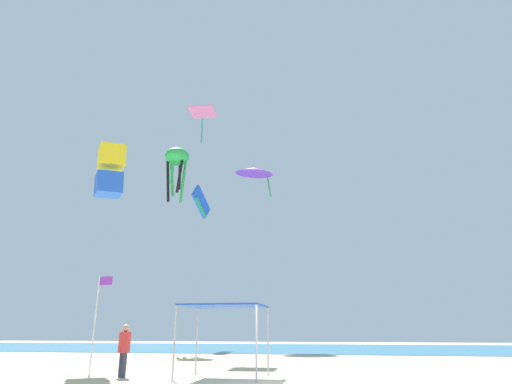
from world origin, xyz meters
TOP-DOWN VIEW (x-y plane):
  - ocean_strip at (0.00, 30.97)m, footprint 110.00×24.80m
  - canopy_tent at (-2.39, 2.11)m, footprint 3.05×2.62m
  - person_near_tent at (-6.18, 1.62)m, footprint 0.45×0.45m
  - person_rightmost at (-9.82, 9.03)m, footprint 0.37×0.37m
  - banner_flag at (-7.75, 2.13)m, footprint 0.61×0.06m
  - kite_box_yellow at (-9.84, 5.45)m, footprint 1.89×1.88m
  - kite_parafoil_blue at (-11.95, 27.94)m, footprint 0.76×4.56m
  - kite_diamond_pink at (-8.56, 16.96)m, footprint 2.27×2.27m
  - kite_delta_purple at (-5.92, 26.97)m, footprint 5.58×5.60m
  - kite_octopus_green at (-12.53, 21.68)m, footprint 2.64×2.64m

SIDE VIEW (x-z plane):
  - ocean_strip at x=0.00m, z-range 0.00..0.03m
  - person_rightmost at x=-9.82m, z-range 0.14..1.71m
  - person_near_tent at x=-6.18m, z-range 0.17..2.07m
  - banner_flag at x=-7.75m, z-range 0.38..4.20m
  - canopy_tent at x=-2.39m, z-range 1.15..3.76m
  - kite_box_yellow at x=-9.84m, z-range 8.53..11.36m
  - kite_parafoil_blue at x=-11.95m, z-range 13.41..16.18m
  - kite_octopus_green at x=-12.53m, z-range 14.64..20.09m
  - kite_delta_purple at x=-5.92m, z-range 16.02..19.42m
  - kite_diamond_pink at x=-8.56m, z-range 17.93..20.86m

